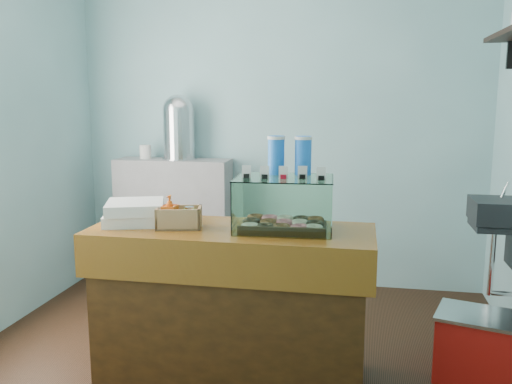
% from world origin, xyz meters
% --- Properties ---
extents(ground, '(3.50, 3.50, 0.00)m').
position_xyz_m(ground, '(0.00, 0.00, 0.00)').
color(ground, black).
rests_on(ground, ground).
extents(room_shell, '(3.54, 3.04, 2.82)m').
position_xyz_m(room_shell, '(0.03, 0.01, 1.71)').
color(room_shell, '#74A3A9').
rests_on(room_shell, ground).
extents(counter, '(1.60, 0.60, 0.90)m').
position_xyz_m(counter, '(0.00, -0.25, 0.46)').
color(counter, '#48270E').
rests_on(counter, ground).
extents(back_shelf, '(1.00, 0.32, 1.10)m').
position_xyz_m(back_shelf, '(-0.90, 1.32, 0.55)').
color(back_shelf, gray).
rests_on(back_shelf, ground).
extents(display_case, '(0.56, 0.42, 0.51)m').
position_xyz_m(display_case, '(0.30, -0.18, 1.06)').
color(display_case, black).
rests_on(display_case, counter).
extents(condiment_crate, '(0.28, 0.20, 0.19)m').
position_xyz_m(condiment_crate, '(-0.30, -0.30, 0.97)').
color(condiment_crate, '#A27F51').
rests_on(condiment_crate, counter).
extents(pastry_boxes, '(0.42, 0.41, 0.13)m').
position_xyz_m(pastry_boxes, '(-0.59, -0.23, 0.96)').
color(pastry_boxes, silver).
rests_on(pastry_boxes, counter).
extents(coffee_urn, '(0.30, 0.30, 0.56)m').
position_xyz_m(coffee_urn, '(-0.84, 1.33, 1.39)').
color(coffee_urn, silver).
rests_on(coffee_urn, back_shelf).
extents(red_cooler, '(0.54, 0.47, 0.40)m').
position_xyz_m(red_cooler, '(1.40, -0.02, 0.20)').
color(red_cooler, red).
rests_on(red_cooler, ground).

